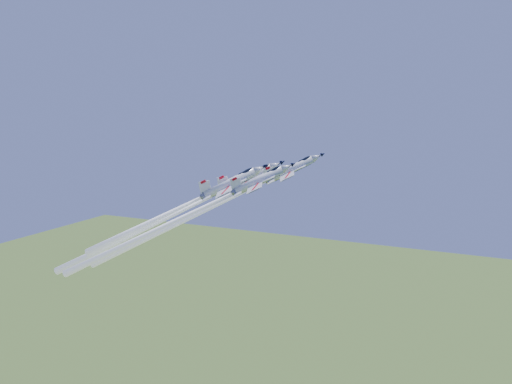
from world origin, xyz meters
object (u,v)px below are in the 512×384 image
at_px(jet_left, 171,216).
at_px(jet_slot, 180,208).
at_px(jet_lead, 208,209).
at_px(jet_right, 180,218).

relative_size(jet_left, jet_slot, 1.27).
bearing_deg(jet_slot, jet_lead, 77.26).
distance_m(jet_lead, jet_slot, 7.07).
xyz_separation_m(jet_lead, jet_slot, (-6.97, -1.15, -0.14)).
distance_m(jet_right, jet_slot, 9.76).
distance_m(jet_lead, jet_left, 12.89).
relative_size(jet_right, jet_slot, 1.12).
height_order(jet_left, jet_right, jet_right).
height_order(jet_lead, jet_right, jet_lead).
height_order(jet_left, jet_slot, jet_left).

